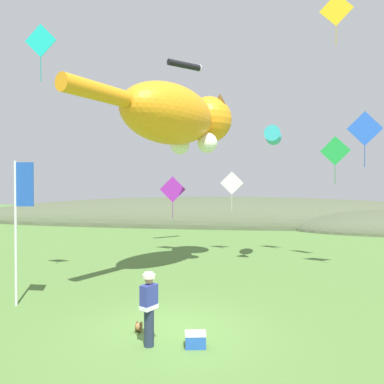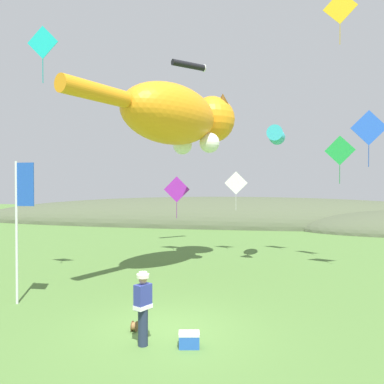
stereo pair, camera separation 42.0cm
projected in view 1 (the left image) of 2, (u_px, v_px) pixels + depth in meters
name	position (u px, v px, depth m)	size (l,w,h in m)	color
ground_plane	(172.00, 332.00, 9.81)	(120.00, 120.00, 0.00)	#517A38
distant_hill_ridge	(245.00, 224.00, 37.14)	(57.82, 14.99, 5.40)	#4C563D
festival_attendant	(149.00, 306.00, 8.92)	(0.43, 0.49, 1.77)	#232D47
kite_spool	(139.00, 327.00, 9.79)	(0.13, 0.27, 0.27)	olive
picnic_cooler	(195.00, 340.00, 8.86)	(0.54, 0.41, 0.36)	blue
festival_banner_pole	(20.00, 211.00, 11.89)	(0.66, 0.08, 4.63)	silver
kite_giant_cat	(179.00, 117.00, 16.25)	(5.13, 9.05, 2.96)	orange
kite_fish_windsock	(273.00, 137.00, 17.96)	(1.06, 2.75, 0.83)	#33B2CC
kite_tube_streamer	(185.00, 65.00, 21.67)	(1.89, 1.71, 0.44)	black
kite_diamond_white	(232.00, 183.00, 21.21)	(1.30, 0.05, 2.20)	white
kite_diamond_violet	(173.00, 190.00, 21.16)	(1.48, 0.08, 2.38)	purple
kite_diamond_teal	(41.00, 41.00, 13.81)	(1.24, 0.05, 2.14)	#19BFBF
kite_diamond_gold	(336.00, 10.00, 16.77)	(1.43, 0.34, 2.37)	yellow
kite_diamond_green	(335.00, 151.00, 18.51)	(1.34, 0.61, 2.36)	green
kite_diamond_blue	(365.00, 129.00, 15.85)	(1.48, 0.04, 2.38)	blue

